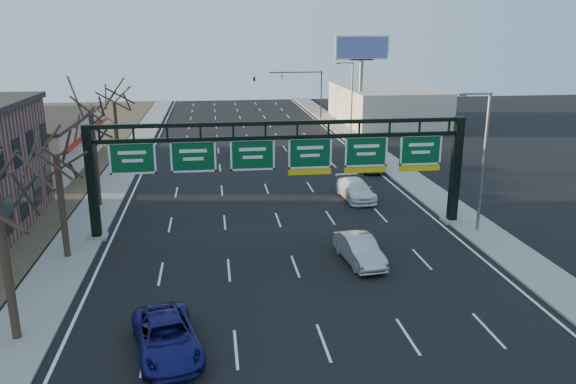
{
  "coord_description": "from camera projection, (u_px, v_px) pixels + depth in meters",
  "views": [
    {
      "loc": [
        -4.32,
        -26.44,
        12.59
      ],
      "look_at": [
        0.12,
        5.81,
        3.2
      ],
      "focal_mm": 35.0,
      "sensor_mm": 36.0,
      "label": 1
    }
  ],
  "objects": [
    {
      "name": "car_grey_far",
      "position": [
        371.0,
        162.0,
        52.3
      ],
      "size": [
        2.42,
        4.98,
        1.64
      ],
      "primitive_type": "imported",
      "rotation": [
        0.0,
        0.0,
        -0.1
      ],
      "color": "#474B4D",
      "rests_on": "ground"
    },
    {
      "name": "streetlight_far",
      "position": [
        351.0,
        95.0,
        67.52
      ],
      "size": [
        2.15,
        0.22,
        9.0
      ],
      "color": "slate",
      "rests_on": "sidewalk_right"
    },
    {
      "name": "tree_far",
      "position": [
        113.0,
        91.0,
        49.26
      ],
      "size": [
        3.6,
        3.6,
        8.86
      ],
      "color": "#31251B",
      "rests_on": "sidewalk_left"
    },
    {
      "name": "sidewalk_left",
      "position": [
        111.0,
        187.0,
        46.56
      ],
      "size": [
        3.0,
        120.0,
        0.12
      ],
      "primitive_type": "cube",
      "color": "gray",
      "rests_on": "ground"
    },
    {
      "name": "sign_gantry",
      "position": [
        284.0,
        161.0,
        35.57
      ],
      "size": [
        24.6,
        1.2,
        7.2
      ],
      "color": "black",
      "rests_on": "ground"
    },
    {
      "name": "tree_mid",
      "position": [
        89.0,
        100.0,
        39.64
      ],
      "size": [
        3.6,
        3.6,
        9.24
      ],
      "color": "#31251B",
      "rests_on": "sidewalk_left"
    },
    {
      "name": "sidewalk_right",
      "position": [
        407.0,
        177.0,
        49.92
      ],
      "size": [
        3.0,
        120.0,
        0.12
      ],
      "primitive_type": "cube",
      "color": "gray",
      "rests_on": "ground"
    },
    {
      "name": "building_right_distant",
      "position": [
        385.0,
        105.0,
        78.74
      ],
      "size": [
        12.0,
        20.0,
        5.0
      ],
      "primitive_type": "cube",
      "color": "#BFB29F",
      "rests_on": "ground"
    },
    {
      "name": "lane_markings",
      "position": [
        264.0,
        182.0,
        48.26
      ],
      "size": [
        21.6,
        120.0,
        0.01
      ],
      "primitive_type": "cube",
      "color": "white",
      "rests_on": "ground"
    },
    {
      "name": "car_silver_sedan",
      "position": [
        359.0,
        250.0,
        31.45
      ],
      "size": [
        2.13,
        4.77,
        1.52
      ],
      "primitive_type": "imported",
      "rotation": [
        0.0,
        0.0,
        0.11
      ],
      "color": "#ACABB0",
      "rests_on": "ground"
    },
    {
      "name": "traffic_signal_mast",
      "position": [
        280.0,
        82.0,
        80.79
      ],
      "size": [
        10.16,
        0.54,
        7.0
      ],
      "color": "black",
      "rests_on": "ground"
    },
    {
      "name": "car_silver_distant",
      "position": [
        239.0,
        149.0,
        58.76
      ],
      "size": [
        1.46,
        4.04,
        1.32
      ],
      "primitive_type": "imported",
      "rotation": [
        0.0,
        0.0,
        -0.01
      ],
      "color": "#BBBBC0",
      "rests_on": "ground"
    },
    {
      "name": "ground",
      "position": [
        301.0,
        282.0,
        29.22
      ],
      "size": [
        160.0,
        160.0,
        0.0
      ],
      "primitive_type": "plane",
      "color": "black",
      "rests_on": "ground"
    },
    {
      "name": "car_white_wagon",
      "position": [
        356.0,
        190.0,
        43.4
      ],
      "size": [
        2.46,
        5.29,
        1.49
      ],
      "primitive_type": "imported",
      "rotation": [
        0.0,
        0.0,
        0.07
      ],
      "color": "white",
      "rests_on": "ground"
    },
    {
      "name": "billboard_right",
      "position": [
        362.0,
        59.0,
        71.49
      ],
      "size": [
        7.0,
        0.5,
        12.0
      ],
      "color": "slate",
      "rests_on": "ground"
    },
    {
      "name": "cream_strip",
      "position": [
        30.0,
        142.0,
        53.35
      ],
      "size": [
        10.9,
        18.4,
        4.7
      ],
      "color": "#BFB29F",
      "rests_on": "ground"
    },
    {
      "name": "tree_gantry",
      "position": [
        54.0,
        136.0,
        30.33
      ],
      "size": [
        3.6,
        3.6,
        8.48
      ],
      "color": "#31251B",
      "rests_on": "sidewalk_left"
    },
    {
      "name": "car_blue_suv",
      "position": [
        167.0,
        337.0,
        22.57
      ],
      "size": [
        3.42,
        5.56,
        1.44
      ],
      "primitive_type": "imported",
      "rotation": [
        0.0,
        0.0,
        0.21
      ],
      "color": "navy",
      "rests_on": "ground"
    },
    {
      "name": "streetlight_near",
      "position": [
        482.0,
        155.0,
        35.16
      ],
      "size": [
        2.15,
        0.22,
        9.0
      ],
      "color": "slate",
      "rests_on": "sidewalk_right"
    }
  ]
}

